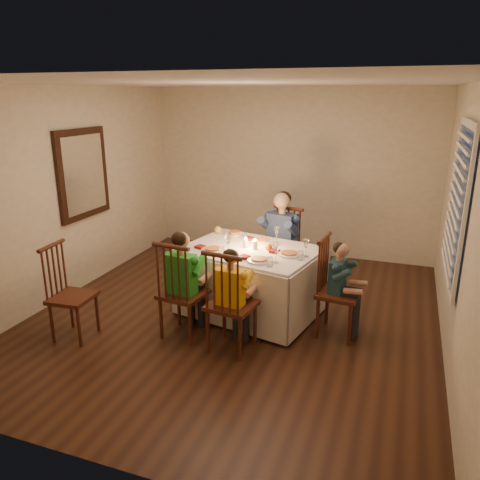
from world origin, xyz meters
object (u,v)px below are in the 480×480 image
(dining_table, at_px, (250,267))
(adult, at_px, (279,288))
(chair_near_left, at_px, (185,334))
(child_green, at_px, (185,334))
(chair_end, at_px, (336,334))
(chair_extra, at_px, (77,336))
(chair_near_right, at_px, (232,348))
(child_teal, at_px, (336,334))
(child_yellow, at_px, (232,348))
(chair_adult, at_px, (279,288))
(serving_bowl, at_px, (235,235))

(dining_table, bearing_deg, adult, 91.81)
(chair_near_left, relative_size, adult, 0.83)
(adult, relative_size, child_green, 1.12)
(chair_end, relative_size, chair_extra, 1.05)
(child_green, bearing_deg, chair_near_right, 178.14)
(dining_table, bearing_deg, chair_extra, -130.87)
(dining_table, distance_m, child_teal, 1.22)
(chair_end, bearing_deg, child_green, 116.45)
(child_green, xyz_separation_m, child_teal, (1.54, 0.58, 0.00))
(dining_table, relative_size, chair_end, 1.58)
(chair_extra, xyz_separation_m, child_teal, (2.62, 1.00, 0.00))
(chair_near_left, height_order, child_yellow, chair_near_left)
(chair_extra, distance_m, adult, 2.64)
(child_green, xyz_separation_m, child_yellow, (0.58, -0.09, 0.00))
(chair_near_left, bearing_deg, chair_near_right, 178.14)
(chair_adult, relative_size, chair_extra, 1.05)
(chair_extra, bearing_deg, child_yellow, -83.02)
(child_yellow, xyz_separation_m, serving_bowl, (-0.43, 1.24, 0.82))
(chair_adult, xyz_separation_m, child_yellow, (-0.05, -1.67, 0.00))
(adult, bearing_deg, chair_end, -33.29)
(chair_end, distance_m, child_green, 1.64)
(chair_near_right, distance_m, adult, 1.67)
(chair_extra, height_order, child_green, child_green)
(dining_table, xyz_separation_m, adult, (0.14, 0.82, -0.57))
(chair_extra, height_order, adult, adult)
(chair_near_left, distance_m, chair_end, 1.64)
(chair_near_left, relative_size, serving_bowl, 5.69)
(chair_adult, distance_m, child_green, 1.71)
(chair_near_right, xyz_separation_m, child_teal, (0.96, 0.66, 0.00))
(chair_end, relative_size, child_green, 0.93)
(chair_adult, xyz_separation_m, chair_end, (0.92, -1.01, 0.00))
(chair_near_right, xyz_separation_m, serving_bowl, (-0.43, 1.24, 0.82))
(dining_table, height_order, adult, dining_table)
(chair_adult, xyz_separation_m, adult, (0.00, 0.00, 0.00))
(serving_bowl, bearing_deg, adult, 42.39)
(dining_table, xyz_separation_m, child_teal, (1.06, -0.19, -0.57))
(dining_table, xyz_separation_m, chair_end, (1.06, -0.19, -0.57))
(adult, xyz_separation_m, child_green, (-0.63, -1.59, 0.00))
(chair_near_left, distance_m, child_teal, 1.64)
(chair_end, distance_m, serving_bowl, 1.71)
(child_teal, bearing_deg, child_yellow, 130.39)
(chair_near_left, xyz_separation_m, serving_bowl, (0.15, 1.15, 0.82))
(chair_near_right, height_order, chair_end, same)
(chair_adult, height_order, chair_near_left, same)
(chair_adult, height_order, child_yellow, chair_adult)
(chair_adult, distance_m, chair_near_right, 1.67)
(chair_end, xyz_separation_m, chair_extra, (-2.62, -1.00, 0.00))
(chair_end, relative_size, child_yellow, 1.01)
(chair_end, bearing_deg, chair_near_right, 130.39)
(chair_extra, distance_m, serving_bowl, 2.16)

